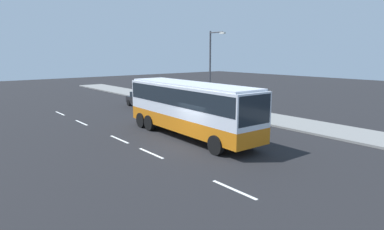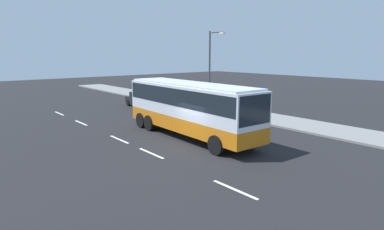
{
  "view_description": "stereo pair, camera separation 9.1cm",
  "coord_description": "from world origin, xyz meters",
  "px_view_note": "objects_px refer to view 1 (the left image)",
  "views": [
    {
      "loc": [
        14.29,
        -11.84,
        5.41
      ],
      "look_at": [
        -1.57,
        1.14,
        1.5
      ],
      "focal_mm": 30.14,
      "sensor_mm": 36.0,
      "label": 1
    },
    {
      "loc": [
        14.23,
        -11.91,
        5.41
      ],
      "look_at": [
        -1.57,
        1.14,
        1.5
      ],
      "focal_mm": 30.14,
      "sensor_mm": 36.0,
      "label": 2
    }
  ],
  "objects_px": {
    "car_black_sedan": "(144,99)",
    "pedestrian_near_curb": "(249,106)",
    "street_lamp": "(211,66)",
    "coach_bus": "(190,104)"
  },
  "relations": [
    {
      "from": "car_black_sedan",
      "to": "street_lamp",
      "type": "xyz_separation_m",
      "value": [
        6.59,
        3.35,
        3.53
      ]
    },
    {
      "from": "car_black_sedan",
      "to": "pedestrian_near_curb",
      "type": "xyz_separation_m",
      "value": [
        11.03,
        3.57,
        0.33
      ]
    },
    {
      "from": "car_black_sedan",
      "to": "pedestrian_near_curb",
      "type": "height_order",
      "value": "pedestrian_near_curb"
    },
    {
      "from": "coach_bus",
      "to": "car_black_sedan",
      "type": "bearing_deg",
      "value": 164.63
    },
    {
      "from": "car_black_sedan",
      "to": "street_lamp",
      "type": "distance_m",
      "value": 8.2
    },
    {
      "from": "car_black_sedan",
      "to": "coach_bus",
      "type": "bearing_deg",
      "value": -13.65
    },
    {
      "from": "car_black_sedan",
      "to": "street_lamp",
      "type": "relative_size",
      "value": 0.67
    },
    {
      "from": "pedestrian_near_curb",
      "to": "street_lamp",
      "type": "xyz_separation_m",
      "value": [
        -4.44,
        -0.22,
        3.2
      ]
    },
    {
      "from": "pedestrian_near_curb",
      "to": "street_lamp",
      "type": "bearing_deg",
      "value": -149.06
    },
    {
      "from": "pedestrian_near_curb",
      "to": "coach_bus",
      "type": "bearing_deg",
      "value": -51.5
    }
  ]
}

